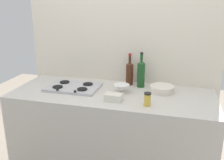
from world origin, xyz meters
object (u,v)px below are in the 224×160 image
object	(u,v)px
stovetop_hob	(73,87)
butter_dish	(113,97)
plate_stack	(161,89)
mixing_bowl	(121,88)
wine_bottle_mid_left	(141,73)
condiment_jar_front	(147,99)
wine_bottle_leftmost	(130,73)

from	to	relation	value
stovetop_hob	butter_dish	size ratio (longest dim) A/B	3.37
plate_stack	mixing_bowl	world-z (taller)	mixing_bowl
wine_bottle_mid_left	stovetop_hob	bearing A→B (deg)	-160.88
mixing_bowl	condiment_jar_front	bearing A→B (deg)	-42.61
stovetop_hob	plate_stack	bearing A→B (deg)	8.18
stovetop_hob	plate_stack	xyz separation A→B (m)	(0.81, 0.12, 0.02)
mixing_bowl	condiment_jar_front	world-z (taller)	condiment_jar_front
wine_bottle_leftmost	wine_bottle_mid_left	size ratio (longest dim) A/B	0.93
plate_stack	mixing_bowl	xyz separation A→B (m)	(-0.35, -0.10, 0.01)
plate_stack	wine_bottle_leftmost	xyz separation A→B (m)	(-0.32, 0.13, 0.09)
stovetop_hob	wine_bottle_leftmost	world-z (taller)	wine_bottle_leftmost
butter_dish	mixing_bowl	bearing A→B (deg)	84.88
wine_bottle_leftmost	butter_dish	size ratio (longest dim) A/B	2.16
wine_bottle_mid_left	mixing_bowl	bearing A→B (deg)	-126.52
wine_bottle_leftmost	mixing_bowl	size ratio (longest dim) A/B	2.14
stovetop_hob	wine_bottle_leftmost	xyz separation A→B (m)	(0.49, 0.25, 0.11)
stovetop_hob	condiment_jar_front	size ratio (longest dim) A/B	4.48
condiment_jar_front	butter_dish	bearing A→B (deg)	173.93
mixing_bowl	butter_dish	distance (m)	0.21
mixing_bowl	butter_dish	world-z (taller)	mixing_bowl
stovetop_hob	plate_stack	world-z (taller)	plate_stack
plate_stack	condiment_jar_front	bearing A→B (deg)	-103.76
plate_stack	wine_bottle_mid_left	world-z (taller)	wine_bottle_mid_left
stovetop_hob	wine_bottle_mid_left	size ratio (longest dim) A/B	1.45
plate_stack	stovetop_hob	bearing A→B (deg)	-171.82
butter_dish	plate_stack	bearing A→B (deg)	40.45
stovetop_hob	wine_bottle_leftmost	distance (m)	0.56
mixing_bowl	condiment_jar_front	size ratio (longest dim) A/B	1.34
wine_bottle_mid_left	condiment_jar_front	size ratio (longest dim) A/B	3.10
wine_bottle_leftmost	butter_dish	xyz separation A→B (m)	(-0.05, -0.44, -0.09)
condiment_jar_front	stovetop_hob	bearing A→B (deg)	162.72
wine_bottle_leftmost	condiment_jar_front	size ratio (longest dim) A/B	2.87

